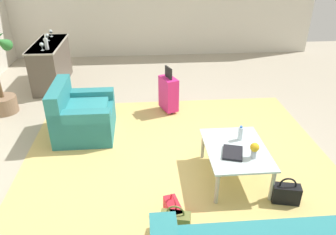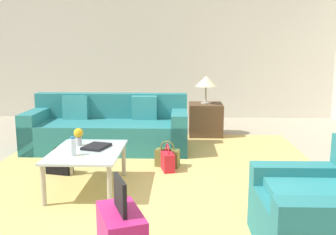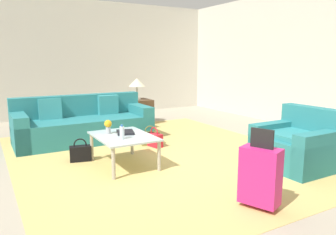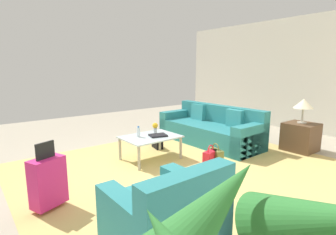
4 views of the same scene
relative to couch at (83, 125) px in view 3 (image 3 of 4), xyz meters
name	(u,v)px [view 3 (image 3 of 4)]	position (x,y,z in m)	size (l,w,h in m)	color
ground_plane	(167,168)	(2.20, 0.60, -0.30)	(12.00, 12.00, 0.00)	#A89E89
wall_left	(74,59)	(-2.86, 0.60, 1.25)	(0.12, 8.00, 3.10)	beige
area_rug	(159,155)	(1.60, 0.80, -0.29)	(5.20, 4.40, 0.01)	tan
couch	(83,125)	(0.00, 0.00, 0.00)	(0.98, 2.49, 0.85)	teal
armchair	(298,147)	(3.10, 2.27, 0.00)	(0.99, 0.90, 0.86)	teal
coffee_table	(123,139)	(1.80, 0.10, 0.10)	(1.04, 0.77, 0.45)	silver
water_bottle	(122,132)	(2.00, 0.00, 0.25)	(0.06, 0.06, 0.20)	silver
coffee_table_book	(125,132)	(1.68, 0.18, 0.17)	(0.31, 0.24, 0.03)	black
flower_vase	(108,125)	(1.58, -0.05, 0.28)	(0.11, 0.11, 0.21)	#B2B7BC
side_table	(137,112)	(-1.00, 1.60, 0.00)	(0.60, 0.60, 0.59)	#513823
table_lamp	(137,83)	(-1.00, 1.60, 0.69)	(0.39, 0.39, 0.51)	#ADA899
suitcase_magenta	(260,175)	(3.80, 0.80, 0.06)	(0.45, 0.35, 0.85)	#D12375
handbag_red	(154,140)	(1.09, 0.97, -0.17)	(0.34, 0.21, 0.36)	red
handbag_black	(81,153)	(1.28, -0.40, -0.17)	(0.21, 0.34, 0.36)	black
handbag_olive	(150,138)	(0.93, 0.96, -0.17)	(0.21, 0.34, 0.36)	olive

